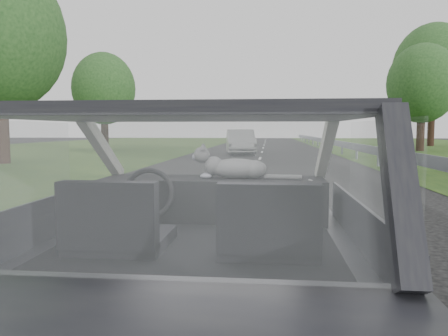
% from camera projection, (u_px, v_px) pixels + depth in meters
% --- Properties ---
extents(subject_car, '(1.80, 4.00, 1.45)m').
position_uv_depth(subject_car, '(200.00, 236.00, 2.55)').
color(subject_car, black).
rests_on(subject_car, ground).
extents(dashboard, '(1.58, 0.45, 0.30)m').
position_uv_depth(dashboard, '(213.00, 198.00, 3.16)').
color(dashboard, black).
rests_on(dashboard, subject_car).
extents(driver_seat, '(0.50, 0.72, 0.42)m').
position_uv_depth(driver_seat, '(116.00, 219.00, 2.29)').
color(driver_seat, black).
rests_on(driver_seat, subject_car).
extents(passenger_seat, '(0.50, 0.72, 0.42)m').
position_uv_depth(passenger_seat, '(269.00, 222.00, 2.21)').
color(passenger_seat, black).
rests_on(passenger_seat, subject_car).
extents(steering_wheel, '(0.36, 0.36, 0.04)m').
position_uv_depth(steering_wheel, '(148.00, 194.00, 2.90)').
color(steering_wheel, black).
rests_on(steering_wheel, dashboard).
extents(cat, '(0.55, 0.18, 0.25)m').
position_uv_depth(cat, '(237.00, 167.00, 3.09)').
color(cat, gray).
rests_on(cat, dashboard).
extents(guardrail, '(0.05, 90.00, 0.32)m').
position_uv_depth(guardrail, '(411.00, 158.00, 12.04)').
color(guardrail, gray).
rests_on(guardrail, ground).
extents(other_car, '(2.16, 4.33, 1.37)m').
position_uv_depth(other_car, '(240.00, 142.00, 23.81)').
color(other_car, silver).
rests_on(other_car, ground).
extents(highway_sign, '(0.32, 1.08, 2.71)m').
position_uv_depth(highway_sign, '(381.00, 130.00, 24.24)').
color(highway_sign, '#236D34').
rests_on(highway_sign, ground).
extents(tree_2, '(4.60, 4.60, 6.56)m').
position_uv_depth(tree_2, '(422.00, 99.00, 27.53)').
color(tree_2, '#1B411A').
rests_on(tree_2, ground).
extents(tree_3, '(8.08, 8.08, 9.75)m').
position_uv_depth(tree_3, '(433.00, 87.00, 35.86)').
color(tree_3, '#1B411A').
rests_on(tree_3, ground).
extents(tree_6, '(4.44, 4.44, 6.24)m').
position_uv_depth(tree_6, '(104.00, 103.00, 28.80)').
color(tree_6, '#1B411A').
rests_on(tree_6, ground).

